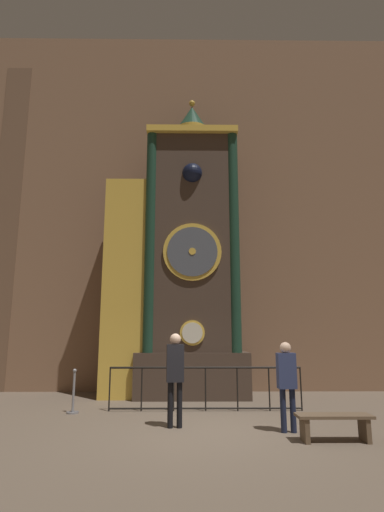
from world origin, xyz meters
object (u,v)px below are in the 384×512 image
visitor_far (287,377)px  stanchion_post (73,399)px  visitor_bench (334,422)px  visitor_near (175,370)px  clock_tower (178,262)px

visitor_far → stanchion_post: (-4.52, 1.89, -0.67)m
stanchion_post → visitor_bench: size_ratio=0.78×
visitor_far → visitor_near: bearing=168.1°
clock_tower → visitor_bench: clock_tower is taller
clock_tower → visitor_near: (0.05, -3.86, -2.87)m
stanchion_post → visitor_bench: (5.14, -2.54, -0.01)m
visitor_near → stanchion_post: size_ratio=1.81×
visitor_far → visitor_bench: bearing=-47.3°
visitor_near → stanchion_post: bearing=142.8°
visitor_near → visitor_bench: 3.04m
visitor_far → stanchion_post: visitor_far is taller
visitor_far → visitor_bench: (0.62, -0.65, -0.67)m
visitor_near → visitor_bench: bearing=-26.2°
clock_tower → stanchion_post: clock_tower is taller
visitor_near → stanchion_post: 2.93m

